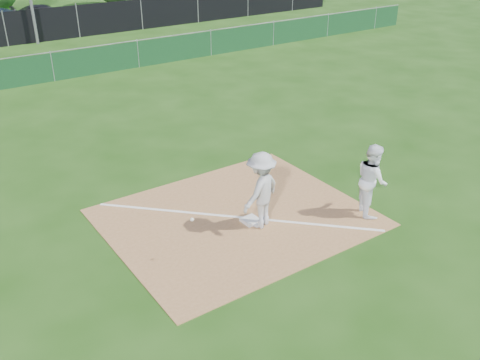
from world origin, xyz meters
name	(u,v)px	position (x,y,z in m)	size (l,w,h in m)	color
ground	(98,113)	(0.00, 10.00, 0.00)	(90.00, 90.00, 0.00)	#19400D
infield_dirt	(237,217)	(0.00, 1.00, 0.01)	(6.00, 5.00, 0.02)	#96673C
foul_line	(237,217)	(0.00, 1.00, 0.03)	(0.08, 7.00, 0.01)	white
green_fence	(53,67)	(0.00, 15.00, 0.60)	(44.00, 0.05, 1.20)	#0E3619
black_fence	(5,29)	(0.00, 23.00, 0.90)	(46.00, 0.04, 1.80)	black
first_base	(251,220)	(0.15, 0.63, 0.06)	(0.39, 0.39, 0.08)	silver
play_at_first	(261,190)	(0.26, 0.39, 0.94)	(2.71, 1.06, 1.85)	silver
runner	(372,180)	(2.83, -0.62, 0.90)	(0.88, 0.68, 1.80)	white
car_mid	(5,21)	(0.80, 26.66, 0.69)	(1.43, 4.11, 1.35)	black
car_right	(45,14)	(3.63, 28.17, 0.60)	(1.66, 4.07, 1.18)	black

